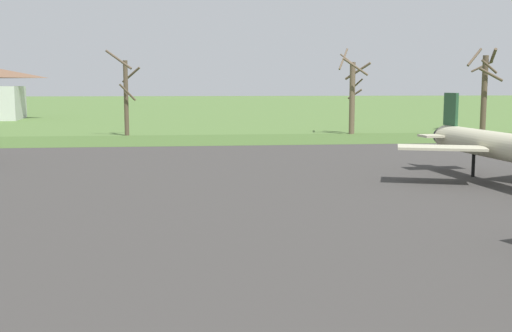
{
  "coord_description": "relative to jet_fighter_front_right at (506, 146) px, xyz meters",
  "views": [
    {
      "loc": [
        -0.46,
        -6.31,
        5.15
      ],
      "look_at": [
        2.86,
        21.56,
        1.53
      ],
      "focal_mm": 43.93,
      "sensor_mm": 36.0,
      "label": 1
    }
  ],
  "objects": [
    {
      "name": "jet_fighter_front_right",
      "position": [
        0.0,
        0.0,
        0.0
      ],
      "size": [
        10.69,
        15.0,
        4.7
      ],
      "color": "#B7B293",
      "rests_on": "ground"
    },
    {
      "name": "bare_tree_right_of_center",
      "position": [
        1.89,
        35.66,
        1.94
      ],
      "size": [
        2.73,
        2.75,
        8.46
      ],
      "color": "brown",
      "rests_on": "ground"
    },
    {
      "name": "asphalt_apron",
      "position": [
        -15.91,
        -6.12,
        -2.05
      ],
      "size": [
        75.09,
        58.25,
        0.05
      ],
      "primitive_type": "cube",
      "color": "#383533",
      "rests_on": "ground"
    },
    {
      "name": "grass_verge_strip",
      "position": [
        -15.91,
        29.01,
        -2.05
      ],
      "size": [
        135.09,
        12.0,
        0.06
      ],
      "primitive_type": "cube",
      "color": "#425F2A",
      "rests_on": "ground"
    },
    {
      "name": "bare_tree_center",
      "position": [
        1.45,
        34.4,
        2.26
      ],
      "size": [
        3.67,
        3.52,
        9.05
      ],
      "color": "brown",
      "rests_on": "ground"
    },
    {
      "name": "bare_tree_far_right",
      "position": [
        17.11,
        36.54,
        2.92
      ],
      "size": [
        3.43,
        3.52,
        9.34
      ],
      "color": "brown",
      "rests_on": "ground"
    },
    {
      "name": "bare_tree_left_of_center",
      "position": [
        -21.95,
        35.33,
        2.27
      ],
      "size": [
        3.38,
        3.43,
        8.68
      ],
      "color": "brown",
      "rests_on": "ground"
    }
  ]
}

